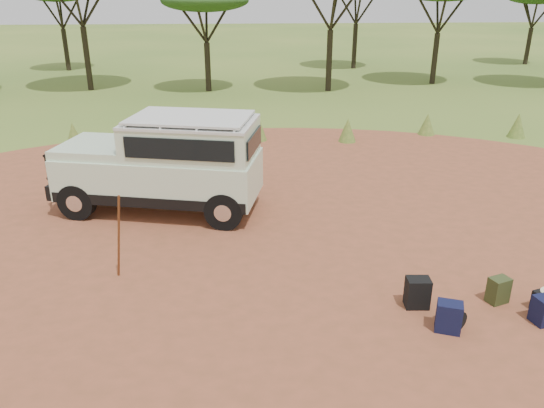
{
  "coord_description": "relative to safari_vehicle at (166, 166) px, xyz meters",
  "views": [
    {
      "loc": [
        -0.87,
        -8.8,
        4.89
      ],
      "look_at": [
        -0.15,
        0.62,
        1.0
      ],
      "focal_mm": 35.0,
      "sensor_mm": 36.0,
      "label": 1
    }
  ],
  "objects": [
    {
      "name": "dirt_clearing",
      "position": [
        2.41,
        -2.86,
        -1.09
      ],
      "size": [
        23.0,
        23.0,
        0.01
      ],
      "primitive_type": "cylinder",
      "color": "#994C32",
      "rests_on": "ground"
    },
    {
      "name": "stuff_sack",
      "position": [
        4.83,
        -4.99,
        -0.93
      ],
      "size": [
        0.45,
        0.45,
        0.33
      ],
      "primitive_type": "cylinder",
      "rotation": [
        1.57,
        0.0,
        0.5
      ],
      "color": "black",
      "rests_on": "ground"
    },
    {
      "name": "grass_fringe",
      "position": [
        2.53,
        5.81,
        -0.69
      ],
      "size": [
        36.6,
        1.6,
        0.9
      ],
      "color": "#476B26",
      "rests_on": "ground"
    },
    {
      "name": "safari_vehicle",
      "position": [
        0.0,
        0.0,
        0.0
      ],
      "size": [
        4.94,
        2.86,
        2.27
      ],
      "rotation": [
        0.0,
        0.0,
        -0.23
      ],
      "color": "silver",
      "rests_on": "ground"
    },
    {
      "name": "backpack_olive",
      "position": [
        5.86,
        -4.4,
        -0.87
      ],
      "size": [
        0.39,
        0.33,
        0.45
      ],
      "primitive_type": "cube",
      "rotation": [
        0.0,
        0.0,
        0.34
      ],
      "color": "#313D1C",
      "rests_on": "ground"
    },
    {
      "name": "backpack_navy",
      "position": [
        4.73,
        -5.11,
        -0.85
      ],
      "size": [
        0.45,
        0.38,
        0.49
      ],
      "primitive_type": "cube",
      "rotation": [
        0.0,
        0.0,
        -0.37
      ],
      "color": "#101234",
      "rests_on": "ground"
    },
    {
      "name": "ground",
      "position": [
        2.41,
        -2.86,
        -1.09
      ],
      "size": [
        140.0,
        140.0,
        0.0
      ],
      "primitive_type": "plane",
      "color": "#476B26",
      "rests_on": "ground"
    },
    {
      "name": "walking_staff",
      "position": [
        -0.49,
        -3.18,
        -0.25
      ],
      "size": [
        0.3,
        0.36,
        1.68
      ],
      "primitive_type": "cylinder",
      "rotation": [
        0.23,
        0.0,
        0.67
      ],
      "color": "brown",
      "rests_on": "ground"
    },
    {
      "name": "backpack_black",
      "position": [
        4.48,
        -4.43,
        -0.83
      ],
      "size": [
        0.4,
        0.31,
        0.52
      ],
      "primitive_type": "cube",
      "rotation": [
        0.0,
        0.0,
        -0.07
      ],
      "color": "black",
      "rests_on": "ground"
    }
  ]
}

